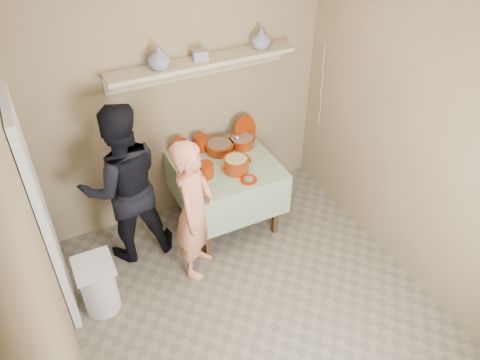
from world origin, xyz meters
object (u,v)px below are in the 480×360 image
trash_bin (99,286)px  cazuela_rice (236,164)px  person_helper (123,185)px  serving_table (226,173)px  person_cook (194,211)px

trash_bin → cazuela_rice: bearing=14.4°
person_helper → trash_bin: size_ratio=2.91×
serving_table → cazuela_rice: size_ratio=2.95×
person_helper → serving_table: (1.01, -0.03, -0.17)m
person_helper → cazuela_rice: person_helper is taller
serving_table → trash_bin: bearing=-159.5°
person_helper → cazuela_rice: (1.05, -0.19, 0.03)m
person_cook → serving_table: (0.52, 0.48, -0.08)m
serving_table → cazuela_rice: 0.26m
person_helper → trash_bin: person_helper is taller
person_cook → trash_bin: size_ratio=2.56×
person_helper → cazuela_rice: 1.07m
person_cook → cazuela_rice: (0.57, 0.32, 0.13)m
person_cook → serving_table: 0.71m
person_cook → trash_bin: (-0.94, -0.07, -0.43)m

